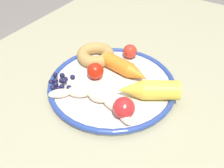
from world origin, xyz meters
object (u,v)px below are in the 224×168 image
Objects in this scene: banana at (94,98)px; tomato_near at (95,71)px; dining_table at (112,121)px; tomato_far at (130,51)px; carrot_orange at (126,68)px; plate at (112,85)px; donut at (96,55)px; blueberry_pile at (60,82)px; carrot_yellow at (148,90)px; tomato_mid at (124,108)px.

tomato_near is (0.07, 0.05, 0.01)m from banana.
tomato_far reaches higher than dining_table.
plate is at bearing 170.87° from carrot_orange.
banana and donut have the same top height.
donut is (0.01, 0.09, -0.00)m from carrot_orange.
plate is 0.10m from donut.
blueberry_pile is 1.67× the size of tomato_near.
carrot_orange is at bearing -43.29° from blueberry_pile.
donut is (0.07, 0.09, 0.13)m from dining_table.
banana is (-0.06, 0.00, 0.12)m from dining_table.
banana is 1.51× the size of carrot_yellow.
tomato_near is 0.12m from tomato_far.
donut reaches higher than plate.
tomato_near is at bearing 92.76° from carrot_yellow.
carrot_yellow is at bearing -48.79° from banana.
carrot_yellow is (0.01, -0.08, 0.13)m from dining_table.
tomato_mid reaches higher than dining_table.
carrot_yellow is at bearing -117.76° from carrot_orange.
donut is 1.45× the size of blueberry_pile.
carrot_orange is 0.13m from tomato_mid.
blueberry_pile is at bearing 139.89° from tomato_near.
carrot_orange is 0.15m from blueberry_pile.
dining_table is 0.17m from donut.
blueberry_pile is (0.01, 0.10, -0.01)m from banana.
dining_table is 0.14m from carrot_orange.
banana is 0.15m from donut.
carrot_orange is at bearing -9.13° from plate.
dining_table is 0.16m from tomato_mid.
tomato_mid is at bearing -128.58° from donut.
banana is 0.08m from tomato_near.
blueberry_pile is 0.08m from tomato_near.
carrot_orange reaches higher than dining_table.
carrot_yellow is 0.15m from tomato_far.
carrot_orange and tomato_far have the same top height.
tomato_mid reaches higher than banana.
tomato_far is at bearing 9.67° from plate.
blueberry_pile is at bearing 136.71° from carrot_orange.
donut is at bearing 35.21° from tomato_near.
donut is at bearing 51.42° from tomato_mid.
carrot_orange is at bearing -2.65° from banana.
plate is 0.05m from carrot_orange.
tomato_mid reaches higher than tomato_far.
tomato_far is (0.18, 0.02, 0.01)m from banana.
plate is 4.48× the size of blueberry_pile.
tomato_mid is (-0.12, -0.15, 0.01)m from donut.
donut is 0.07m from tomato_near.
banana is at bearing 131.21° from carrot_yellow.
blueberry_pile reaches higher than dining_table.
blueberry_pile is at bearing 156.35° from tomato_far.
tomato_far is (0.17, -0.08, 0.01)m from blueberry_pile.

